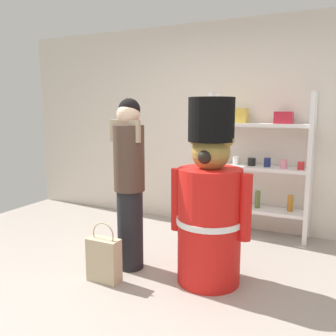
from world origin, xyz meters
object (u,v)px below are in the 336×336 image
object	(u,v)px
teddy_bear_guard	(210,206)
shopping_bag	(104,259)
merchandise_shelf	(259,162)
person_shopper	(129,180)

from	to	relation	value
teddy_bear_guard	shopping_bag	bearing A→B (deg)	-153.95
shopping_bag	teddy_bear_guard	bearing A→B (deg)	26.05
merchandise_shelf	person_shopper	size ratio (longest dim) A/B	1.06
teddy_bear_guard	person_shopper	world-z (taller)	same
person_shopper	merchandise_shelf	bearing A→B (deg)	59.37
merchandise_shelf	teddy_bear_guard	world-z (taller)	merchandise_shelf
teddy_bear_guard	person_shopper	bearing A→B (deg)	-175.20
shopping_bag	person_shopper	bearing A→B (deg)	79.39
teddy_bear_guard	shopping_bag	world-z (taller)	teddy_bear_guard
merchandise_shelf	shopping_bag	world-z (taller)	merchandise_shelf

